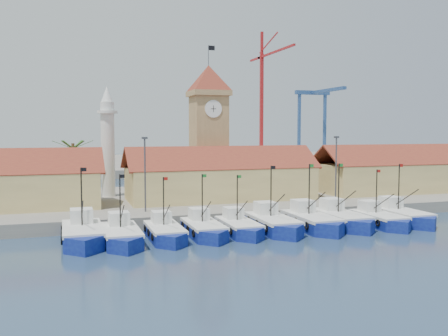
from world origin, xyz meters
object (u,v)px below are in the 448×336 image
object	(u,v)px
boat_5	(274,225)
clock_tower	(209,126)
boat_0	(83,236)
minaret	(108,141)

from	to	relation	value
boat_5	clock_tower	size ratio (longest dim) A/B	0.45
boat_0	minaret	world-z (taller)	minaret
clock_tower	minaret	distance (m)	15.30
clock_tower	minaret	world-z (taller)	clock_tower
clock_tower	boat_5	bearing A→B (deg)	-87.77
minaret	boat_5	bearing A→B (deg)	-57.69
clock_tower	minaret	size ratio (longest dim) A/B	1.39
boat_0	minaret	size ratio (longest dim) A/B	0.65
boat_5	boat_0	bearing A→B (deg)	178.71
boat_5	clock_tower	world-z (taller)	clock_tower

